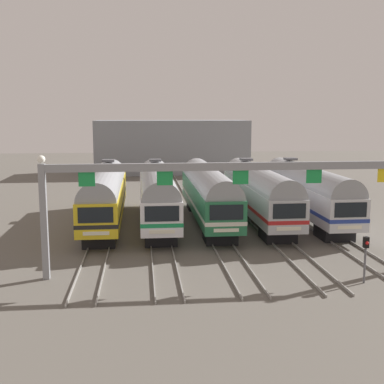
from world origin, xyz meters
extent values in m
plane|color=#5B564F|center=(0.00, 0.00, 0.00)|extent=(160.00, 160.00, 0.00)
cube|color=gray|center=(-9.34, 17.00, 0.07)|extent=(0.07, 70.00, 0.15)
cube|color=gray|center=(-7.90, 17.00, 0.07)|extent=(0.07, 70.00, 0.15)
cube|color=gray|center=(-5.03, 17.00, 0.07)|extent=(0.07, 70.00, 0.15)
cube|color=gray|center=(-3.59, 17.00, 0.07)|extent=(0.07, 70.00, 0.15)
cube|color=gray|center=(-0.72, 17.00, 0.07)|extent=(0.07, 70.00, 0.15)
cube|color=gray|center=(0.72, 17.00, 0.07)|extent=(0.07, 70.00, 0.15)
cube|color=gray|center=(3.59, 17.00, 0.07)|extent=(0.07, 70.00, 0.15)
cube|color=gray|center=(5.03, 17.00, 0.07)|extent=(0.07, 70.00, 0.15)
cube|color=gray|center=(7.90, 17.00, 0.07)|extent=(0.07, 70.00, 0.15)
cube|color=gray|center=(9.34, 17.00, 0.07)|extent=(0.07, 70.00, 0.15)
cube|color=gold|center=(-8.62, 0.00, 2.23)|extent=(2.85, 18.00, 2.35)
cube|color=black|center=(-8.62, 0.00, 1.87)|extent=(2.88, 18.02, 0.28)
cylinder|color=gray|center=(-8.62, 0.00, 3.40)|extent=(2.74, 17.64, 2.74)
cube|color=black|center=(-8.62, -9.02, 2.70)|extent=(2.28, 0.06, 1.03)
cube|color=silver|center=(-8.62, -9.02, 1.47)|extent=(1.71, 0.05, 0.24)
cube|color=black|center=(-8.62, -6.30, 0.53)|extent=(2.28, 2.60, 1.05)
cube|color=black|center=(-8.62, 6.30, 0.53)|extent=(2.28, 2.60, 1.05)
cube|color=#4C4C51|center=(-8.62, 5.04, 4.95)|extent=(1.10, 1.10, 0.20)
cube|color=white|center=(-4.31, 0.00, 2.23)|extent=(2.85, 18.00, 2.35)
cube|color=#198C4C|center=(-4.31, 0.00, 1.87)|extent=(2.88, 18.02, 0.28)
cylinder|color=gray|center=(-4.31, 0.00, 3.40)|extent=(2.74, 17.64, 2.74)
cube|color=black|center=(-4.31, -9.02, 2.70)|extent=(2.28, 0.06, 1.03)
cube|color=silver|center=(-4.31, -9.02, 1.47)|extent=(1.71, 0.05, 0.24)
cube|color=black|center=(-4.31, -6.30, 0.53)|extent=(2.28, 2.60, 1.05)
cube|color=black|center=(-4.31, 6.30, 0.53)|extent=(2.28, 2.60, 1.05)
cube|color=#4C4C51|center=(-4.31, 5.04, 4.95)|extent=(1.10, 1.10, 0.20)
cube|color=#236B42|center=(0.00, 0.00, 2.23)|extent=(2.85, 18.00, 2.35)
cube|color=silver|center=(0.00, 0.00, 1.87)|extent=(2.88, 18.02, 0.28)
cylinder|color=gray|center=(0.00, 0.00, 3.40)|extent=(2.74, 17.64, 2.74)
cube|color=black|center=(0.00, -9.02, 2.70)|extent=(2.28, 0.06, 1.03)
cube|color=silver|center=(0.00, -9.02, 1.47)|extent=(1.71, 0.05, 0.24)
cube|color=black|center=(0.00, -6.30, 0.53)|extent=(2.28, 2.60, 1.05)
cube|color=black|center=(0.00, 6.30, 0.53)|extent=(2.28, 2.60, 1.05)
cube|color=#B2B5BA|center=(4.31, 0.00, 2.23)|extent=(2.85, 18.00, 2.35)
cube|color=#B21E1E|center=(4.31, 0.00, 1.87)|extent=(2.88, 18.02, 0.28)
cylinder|color=gray|center=(4.31, 0.00, 3.40)|extent=(2.74, 17.64, 2.74)
cube|color=black|center=(4.31, -9.02, 2.70)|extent=(2.28, 0.06, 1.03)
cube|color=silver|center=(4.31, -9.02, 1.47)|extent=(1.71, 0.05, 0.24)
cube|color=black|center=(4.31, -6.30, 0.53)|extent=(2.28, 2.60, 1.05)
cube|color=black|center=(4.31, 6.30, 0.53)|extent=(2.28, 2.60, 1.05)
cube|color=#4C4C51|center=(4.31, 5.04, 4.95)|extent=(1.10, 1.10, 0.20)
cube|color=silver|center=(8.62, 0.00, 2.23)|extent=(2.85, 18.00, 2.35)
cube|color=navy|center=(8.62, 0.00, 1.87)|extent=(2.88, 18.02, 0.28)
cylinder|color=gray|center=(8.62, 0.00, 3.40)|extent=(2.74, 17.64, 2.74)
cube|color=black|center=(8.62, -9.02, 2.70)|extent=(2.28, 0.06, 1.03)
cube|color=silver|center=(8.62, -9.02, 1.47)|extent=(1.71, 0.05, 0.24)
cube|color=black|center=(8.62, -6.30, 0.53)|extent=(2.28, 2.60, 1.05)
cube|color=black|center=(8.62, 6.30, 0.53)|extent=(2.28, 2.60, 1.05)
cube|color=#4C4C51|center=(8.62, 5.04, 4.95)|extent=(1.10, 1.10, 0.20)
cube|color=gray|center=(-11.02, -13.50, 3.25)|extent=(0.36, 0.36, 6.50)
cube|color=gray|center=(0.00, -13.50, 6.25)|extent=(22.04, 0.32, 0.44)
cube|color=#198C3F|center=(-8.62, -13.50, 5.63)|extent=(0.90, 0.08, 0.80)
cube|color=#198C3F|center=(-4.31, -13.50, 5.63)|extent=(0.90, 0.08, 0.80)
cube|color=#198C3F|center=(0.00, -13.50, 5.63)|extent=(0.90, 0.08, 0.80)
cube|color=#198C3F|center=(4.31, -13.50, 5.63)|extent=(0.90, 0.08, 0.80)
sphere|color=white|center=(-11.02, -13.50, 6.75)|extent=(0.44, 0.44, 0.44)
cylinder|color=#59595E|center=(6.46, -16.01, 1.32)|extent=(0.12, 0.12, 2.65)
cube|color=black|center=(6.46, -16.01, 2.30)|extent=(0.28, 0.24, 0.60)
sphere|color=red|center=(6.46, -16.15, 2.30)|extent=(0.18, 0.18, 0.18)
cube|color=gray|center=(-0.77, 37.81, 4.11)|extent=(23.58, 10.00, 8.23)
camera|label=1|loc=(-5.63, -41.04, 9.17)|focal=46.40mm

